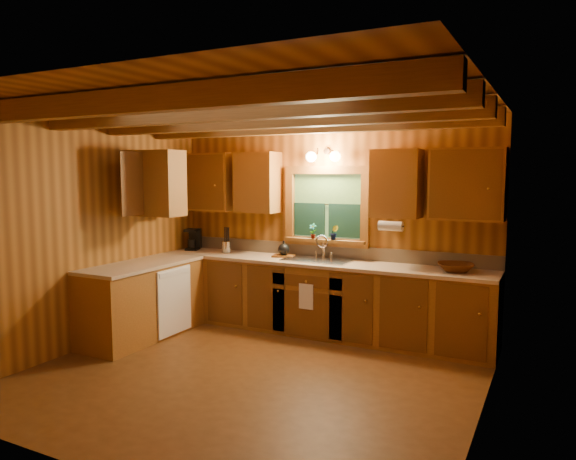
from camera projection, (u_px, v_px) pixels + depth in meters
The scene contains 20 objects.
room at pixel (250, 243), 5.01m from camera, with size 4.20×4.20×4.20m.
ceiling_beams at pixel (249, 115), 4.88m from camera, with size 4.20×2.54×0.18m.
base_cabinets at pixel (270, 299), 6.46m from camera, with size 4.20×2.22×0.86m.
countertop at pixel (271, 263), 6.41m from camera, with size 4.20×2.24×0.04m.
backsplash at pixel (327, 251), 6.71m from camera, with size 4.20×0.02×0.16m, color tan.
dishwasher_panel at pixel (175, 301), 6.37m from camera, with size 0.02×0.60×0.80m, color white.
upper_cabinets at pixel (270, 183), 6.47m from camera, with size 4.19×1.77×0.78m.
window at pixel (327, 208), 6.64m from camera, with size 1.12×0.08×1.00m.
window_sill at pixel (325, 241), 6.64m from camera, with size 1.06×0.14×0.04m, color brown.
wall_sconce at pixel (323, 156), 6.46m from camera, with size 0.45×0.21×0.17m.
paper_towel_roll at pixel (391, 226), 5.94m from camera, with size 0.11×0.11×0.27m, color white.
dish_towel at pixel (306, 297), 6.21m from camera, with size 0.18×0.01×0.30m, color white.
sink at pixel (318, 264), 6.47m from camera, with size 0.82×0.48×0.43m.
coffee_maker at pixel (194, 239), 7.37m from camera, with size 0.17×0.21×0.29m.
utensil_crock at pixel (226, 246), 7.10m from camera, with size 0.12×0.12×0.35m.
cutting_board at pixel (284, 256), 6.75m from camera, with size 0.27×0.19×0.02m, color brown.
teakettle at pixel (284, 249), 6.74m from camera, with size 0.15×0.15×0.18m.
wicker_basket at pixel (456, 267), 5.72m from camera, with size 0.38×0.38×0.09m, color #48230C.
potted_plant_left at pixel (313, 231), 6.66m from camera, with size 0.10×0.07×0.19m, color brown.
potted_plant_right at pixel (334, 233), 6.54m from camera, with size 0.10×0.08×0.18m, color brown.
Camera 1 is at (2.58, -4.26, 1.96)m, focal length 33.09 mm.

